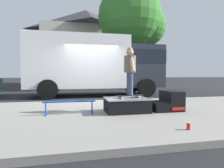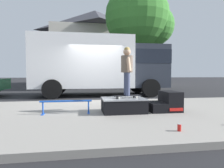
% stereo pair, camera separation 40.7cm
% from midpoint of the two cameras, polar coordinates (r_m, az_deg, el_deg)
% --- Properties ---
extents(ground_plane, '(140.00, 140.00, 0.00)m').
position_cam_midpoint_polar(ground_plane, '(8.10, -2.72, -5.10)').
color(ground_plane, black).
extents(sidewalk_slab, '(50.00, 5.00, 0.12)m').
position_cam_midpoint_polar(sidewalk_slab, '(5.16, 0.86, -8.95)').
color(sidewalk_slab, gray).
rests_on(sidewalk_slab, ground).
extents(skate_box, '(1.13, 0.82, 0.37)m').
position_cam_midpoint_polar(skate_box, '(5.13, 5.66, -6.10)').
color(skate_box, black).
rests_on(skate_box, sidewalk_slab).
extents(kicker_ramp, '(0.83, 0.73, 0.53)m').
position_cam_midpoint_polar(kicker_ramp, '(5.54, 17.64, -5.32)').
color(kicker_ramp, black).
rests_on(kicker_ramp, sidewalk_slab).
extents(grind_rail, '(1.29, 0.28, 0.34)m').
position_cam_midpoint_polar(grind_rail, '(4.98, -11.17, -5.81)').
color(grind_rail, blue).
rests_on(grind_rail, sidewalk_slab).
extents(skateboard, '(0.80, 0.33, 0.07)m').
position_cam_midpoint_polar(skateboard, '(5.18, 6.66, -3.49)').
color(skateboard, black).
rests_on(skateboard, skate_box).
extents(skater_kid, '(0.31, 0.66, 1.28)m').
position_cam_midpoint_polar(skater_kid, '(5.15, 6.70, 5.02)').
color(skater_kid, '#3F4766').
rests_on(skater_kid, skateboard).
extents(soda_can, '(0.07, 0.07, 0.13)m').
position_cam_midpoint_polar(soda_can, '(3.72, 22.35, -11.84)').
color(soda_can, red).
rests_on(soda_can, sidewalk_slab).
extents(box_truck, '(6.91, 2.63, 3.05)m').
position_cam_midpoint_polar(box_truck, '(10.27, -2.03, 6.07)').
color(box_truck, white).
rests_on(box_truck, ground).
extents(street_tree_main, '(5.44, 4.94, 8.09)m').
position_cam_midpoint_polar(street_tree_main, '(16.05, 9.19, 18.45)').
color(street_tree_main, brown).
rests_on(street_tree_main, ground).
extents(house_behind, '(9.54, 8.22, 8.40)m').
position_cam_midpoint_polar(house_behind, '(22.40, -4.46, 10.79)').
color(house_behind, beige).
rests_on(house_behind, ground).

